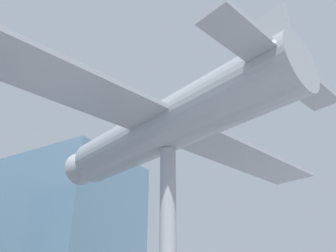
{
  "coord_description": "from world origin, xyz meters",
  "views": [
    {
      "loc": [
        -10.08,
        -5.82,
        1.8
      ],
      "look_at": [
        0.0,
        0.0,
        7.7
      ],
      "focal_mm": 35.0,
      "sensor_mm": 36.0,
      "label": 1
    }
  ],
  "objects": [
    {
      "name": "glass_pavilion_right",
      "position": [
        7.99,
        15.97,
        5.5
      ],
      "size": [
        8.02,
        14.49,
        11.59
      ],
      "color": "#60849E",
      "rests_on": "ground_plane"
    },
    {
      "name": "suspended_airplane",
      "position": [
        0.09,
        0.29,
        7.72
      ],
      "size": [
        20.02,
        13.28,
        3.4
      ],
      "rotation": [
        0.0,
        0.0,
        -0.3
      ],
      "color": "#93999E",
      "rests_on": "support_pylon_central"
    },
    {
      "name": "support_pylon_central",
      "position": [
        0.0,
        0.0,
        3.34
      ],
      "size": [
        0.59,
        0.59,
        6.68
      ],
      "color": "#999EA3",
      "rests_on": "ground_plane"
    }
  ]
}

